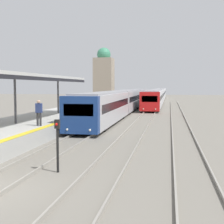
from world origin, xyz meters
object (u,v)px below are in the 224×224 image
Objects in this scene: train_near at (126,99)px; train_far at (158,95)px; signal_post_near at (57,140)px; person_on_platform at (39,111)px.

train_far is at bearing 82.70° from train_near.
train_far is at bearing 88.12° from signal_post_near.
train_near is 0.77× the size of train_far.
person_on_platform is 24.37m from train_near.
train_far is 58.25m from signal_post_near.
person_on_platform is at bearing -96.40° from train_far.
train_near is 31.28m from signal_post_near.
train_far reaches higher than signal_post_near.
signal_post_near is at bearing -87.16° from train_near.
signal_post_near is at bearing -91.88° from train_far.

